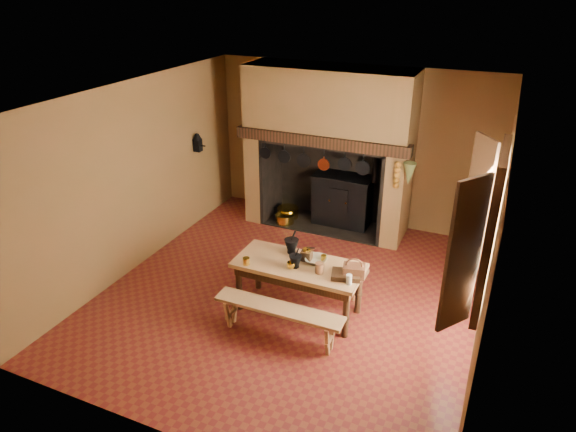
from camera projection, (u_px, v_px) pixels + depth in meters
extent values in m
plane|color=maroon|center=(291.00, 294.00, 7.31)|extent=(5.50, 5.50, 0.00)
plane|color=silver|center=(291.00, 97.00, 6.11)|extent=(5.50, 5.50, 0.00)
cube|color=brown|center=(353.00, 146.00, 8.99)|extent=(5.00, 0.02, 2.80)
cube|color=brown|center=(136.00, 177.00, 7.61)|extent=(0.02, 5.50, 2.80)
cube|color=brown|center=(494.00, 240.00, 5.80)|extent=(0.02, 5.50, 2.80)
cube|color=brown|center=(165.00, 322.00, 4.43)|extent=(5.00, 0.02, 2.80)
cube|color=brown|center=(262.00, 142.00, 9.17)|extent=(0.30, 0.90, 2.80)
cube|color=brown|center=(401.00, 160.00, 8.27)|extent=(0.30, 0.90, 2.80)
cube|color=brown|center=(330.00, 104.00, 8.38)|extent=(2.20, 0.90, 1.20)
cube|color=black|center=(320.00, 141.00, 8.27)|extent=(2.95, 0.22, 0.18)
cube|color=black|center=(335.00, 176.00, 9.33)|extent=(2.20, 0.06, 1.60)
cube|color=black|center=(326.00, 224.00, 9.32)|extent=(2.20, 0.90, 0.02)
cube|color=black|center=(342.00, 201.00, 9.16)|extent=(1.00, 0.50, 0.90)
cube|color=black|center=(343.00, 177.00, 8.94)|extent=(1.04, 0.54, 0.04)
cube|color=black|center=(338.00, 201.00, 8.90)|extent=(0.35, 0.02, 0.45)
cylinder|color=black|center=(376.00, 163.00, 8.62)|extent=(0.10, 0.10, 0.70)
cylinder|color=gold|center=(329.00, 200.00, 8.94)|extent=(0.03, 0.03, 0.03)
cylinder|color=gold|center=(346.00, 203.00, 8.83)|extent=(0.03, 0.03, 0.03)
cylinder|color=gold|center=(288.00, 213.00, 9.55)|extent=(0.40, 0.40, 0.20)
cylinder|color=gold|center=(285.00, 219.00, 9.33)|extent=(0.34, 0.34, 0.18)
cube|color=black|center=(280.00, 210.00, 9.71)|extent=(0.18, 0.18, 0.16)
cone|color=#5C642F|center=(409.00, 174.00, 7.77)|extent=(0.20, 0.20, 0.35)
cube|color=white|center=(494.00, 230.00, 5.35)|extent=(0.02, 1.00, 1.60)
cube|color=#352011|center=(505.00, 153.00, 5.00)|extent=(0.08, 1.16, 0.08)
cube|color=#352011|center=(478.00, 297.00, 5.72)|extent=(0.08, 1.16, 0.08)
cube|color=#352011|center=(463.00, 256.00, 4.87)|extent=(0.29, 0.39, 1.60)
cube|color=#352011|center=(477.00, 203.00, 6.00)|extent=(0.29, 0.39, 1.60)
cube|color=black|center=(198.00, 145.00, 8.85)|extent=(0.12, 0.12, 0.22)
cone|color=black|center=(197.00, 137.00, 8.78)|extent=(0.16, 0.16, 0.10)
cylinder|color=black|center=(202.00, 146.00, 8.81)|extent=(0.12, 0.02, 0.02)
cube|color=tan|center=(299.00, 265.00, 6.65)|extent=(1.68, 0.75, 0.06)
cube|color=#352011|center=(299.00, 272.00, 6.69)|extent=(1.57, 0.63, 0.13)
cylinder|color=#352011|center=(239.00, 287.00, 6.85)|extent=(0.08, 0.08, 0.67)
cylinder|color=#352011|center=(346.00, 314.00, 6.31)|extent=(0.08, 0.08, 0.67)
cylinder|color=#352011|center=(258.00, 267.00, 7.31)|extent=(0.08, 0.08, 0.67)
cylinder|color=#352011|center=(359.00, 291.00, 6.77)|extent=(0.08, 0.08, 0.67)
cube|color=tan|center=(279.00, 308.00, 6.23)|extent=(1.64, 0.29, 0.04)
cube|color=tan|center=(314.00, 264.00, 7.25)|extent=(1.53, 0.27, 0.04)
cylinder|color=black|center=(291.00, 251.00, 6.90)|extent=(0.12, 0.12, 0.03)
cone|color=black|center=(291.00, 245.00, 6.86)|extent=(0.20, 0.20, 0.16)
cylinder|color=black|center=(293.00, 236.00, 6.79)|extent=(0.08, 0.05, 0.16)
cylinder|color=black|center=(295.00, 266.00, 6.56)|extent=(0.10, 0.10, 0.03)
cone|color=black|center=(295.00, 260.00, 6.52)|extent=(0.17, 0.17, 0.14)
cylinder|color=black|center=(297.00, 253.00, 6.47)|extent=(0.07, 0.04, 0.13)
cube|color=#352011|center=(307.00, 255.00, 6.70)|extent=(0.14, 0.14, 0.13)
cylinder|color=gold|center=(307.00, 250.00, 6.66)|extent=(0.10, 0.10, 0.03)
cylinder|color=black|center=(311.00, 248.00, 6.63)|extent=(0.11, 0.02, 0.04)
cylinder|color=gold|center=(246.00, 261.00, 6.60)|extent=(0.10, 0.10, 0.10)
cylinder|color=gold|center=(324.00, 258.00, 6.69)|extent=(0.09, 0.09, 0.08)
imported|color=#B5AC8B|center=(316.00, 260.00, 6.66)|extent=(0.34, 0.34, 0.07)
cylinder|color=brown|center=(319.00, 268.00, 6.41)|extent=(0.13, 0.13, 0.14)
cylinder|color=beige|center=(349.00, 280.00, 6.18)|extent=(0.08, 0.08, 0.13)
cube|color=#522B18|center=(354.00, 271.00, 6.34)|extent=(0.30, 0.25, 0.15)
torus|color=#522B18|center=(354.00, 266.00, 6.30)|extent=(0.21, 0.07, 0.21)
cube|color=#352011|center=(346.00, 275.00, 6.33)|extent=(0.41, 0.34, 0.06)
imported|color=gold|center=(291.00, 265.00, 6.52)|extent=(0.12, 0.12, 0.09)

